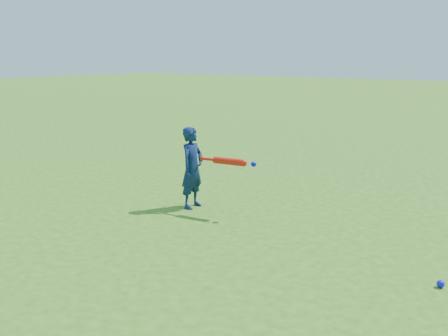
% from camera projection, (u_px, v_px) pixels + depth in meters
% --- Properties ---
extents(ground, '(80.00, 80.00, 0.00)m').
position_uv_depth(ground, '(227.00, 200.00, 7.44)').
color(ground, '#37701A').
rests_on(ground, ground).
extents(child, '(0.30, 0.43, 1.15)m').
position_uv_depth(child, '(192.00, 168.00, 6.98)').
color(child, '#0F1E48').
rests_on(child, ground).
extents(ground_ball_blue, '(0.07, 0.07, 0.07)m').
position_uv_depth(ground_ball_blue, '(441.00, 284.00, 4.64)').
color(ground_ball_blue, '#0D15ED').
rests_on(ground_ball_blue, ground).
extents(bat_swing, '(0.82, 0.16, 0.09)m').
position_uv_depth(bat_swing, '(231.00, 162.00, 6.61)').
color(bat_swing, red).
rests_on(bat_swing, ground).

